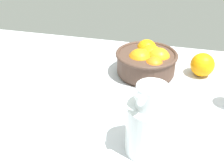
% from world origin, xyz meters
% --- Properties ---
extents(ground_plane, '(1.48, 0.96, 0.03)m').
position_xyz_m(ground_plane, '(0.00, 0.00, -0.01)').
color(ground_plane, silver).
extents(fruit_bowl, '(0.22, 0.22, 0.11)m').
position_xyz_m(fruit_bowl, '(0.06, 0.22, 0.05)').
color(fruit_bowl, '#473328').
rests_on(fruit_bowl, ground_plane).
extents(juice_pitcher, '(0.12, 0.14, 0.19)m').
position_xyz_m(juice_pitcher, '(0.12, -0.15, 0.07)').
color(juice_pitcher, white).
rests_on(juice_pitcher, ground_plane).
extents(loose_orange_1, '(0.08, 0.08, 0.08)m').
position_xyz_m(loose_orange_1, '(0.25, 0.26, 0.04)').
color(loose_orange_1, orange).
rests_on(loose_orange_1, ground_plane).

